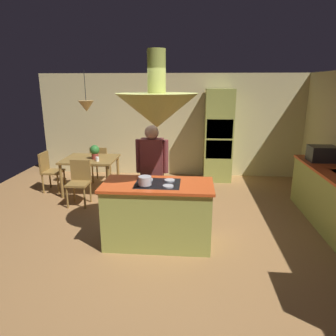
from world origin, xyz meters
TOP-DOWN VIEW (x-y plane):
  - ground at (0.00, 0.00)m, footprint 8.16×8.16m
  - wall_back at (0.00, 3.45)m, footprint 6.80×0.10m
  - kitchen_island at (0.00, -0.20)m, footprint 1.59×0.77m
  - counter_run_right at (2.84, 0.60)m, footprint 0.73×2.46m
  - oven_tower at (1.10, 3.04)m, footprint 0.66×0.62m
  - dining_table at (-1.70, 1.90)m, footprint 1.11×0.93m
  - person_at_island at (-0.16, 0.45)m, footprint 0.53×0.22m
  - range_hood at (0.00, -0.20)m, footprint 1.10×1.10m
  - pendant_light_over_table at (-1.70, 1.90)m, footprint 0.32×0.32m
  - chair_facing_island at (-1.70, 1.21)m, footprint 0.40×0.40m
  - chair_by_back_wall at (-1.70, 2.59)m, footprint 0.40×0.40m
  - chair_at_corner at (-2.63, 1.90)m, footprint 0.40×0.40m
  - potted_plant_on_table at (-1.57, 1.85)m, footprint 0.20×0.20m
  - cup_on_table at (-1.46, 1.67)m, footprint 0.07×0.07m
  - microwave_on_counter at (2.84, 1.33)m, footprint 0.46×0.36m
  - cooking_pot_on_cooktop at (-0.16, -0.33)m, footprint 0.18×0.18m

SIDE VIEW (x-z plane):
  - ground at x=0.00m, z-range 0.00..0.00m
  - kitchen_island at x=0.00m, z-range -0.01..0.95m
  - counter_run_right at x=2.84m, z-range 0.01..0.94m
  - chair_facing_island at x=-1.70m, z-range 0.07..0.94m
  - chair_by_back_wall at x=-1.70m, z-range 0.07..0.94m
  - chair_at_corner at x=-2.63m, z-range 0.07..0.94m
  - dining_table at x=-1.70m, z-range 0.28..1.04m
  - cup_on_table at x=-1.46m, z-range 0.76..0.85m
  - potted_plant_on_table at x=-1.57m, z-range 0.78..1.08m
  - person_at_island at x=-0.16m, z-range 0.12..1.80m
  - cooking_pot_on_cooktop at x=-0.16m, z-range 0.96..1.08m
  - microwave_on_counter at x=2.84m, z-range 0.94..1.22m
  - oven_tower at x=1.10m, z-range 0.00..2.19m
  - wall_back at x=0.00m, z-range 0.00..2.55m
  - pendant_light_over_table at x=-1.70m, z-range 1.45..2.27m
  - range_hood at x=0.00m, z-range 1.49..2.49m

